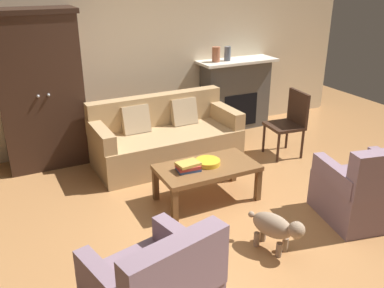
{
  "coord_description": "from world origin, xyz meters",
  "views": [
    {
      "loc": [
        -1.95,
        -3.2,
        2.4
      ],
      "look_at": [
        0.02,
        0.77,
        0.55
      ],
      "focal_mm": 38.99,
      "sensor_mm": 36.0,
      "label": 1
    }
  ],
  "objects_px": {
    "coffee_table": "(207,170)",
    "fireplace": "(235,94)",
    "fruit_bowl": "(208,162)",
    "armchair_near_right": "(364,192)",
    "mantel_vase_slate": "(227,54)",
    "mantel_vase_terracotta": "(216,54)",
    "armoire": "(40,91)",
    "dog": "(275,227)",
    "couch": "(165,139)",
    "book_stack": "(188,166)",
    "side_chair_wooden": "(290,120)"
  },
  "relations": [
    {
      "from": "coffee_table",
      "to": "fireplace",
      "type": "bearing_deg",
      "value": 50.97
    },
    {
      "from": "fruit_bowl",
      "to": "armchair_near_right",
      "type": "height_order",
      "value": "armchair_near_right"
    },
    {
      "from": "mantel_vase_slate",
      "to": "armchair_near_right",
      "type": "height_order",
      "value": "mantel_vase_slate"
    },
    {
      "from": "coffee_table",
      "to": "mantel_vase_terracotta",
      "type": "distance_m",
      "value": 2.35
    },
    {
      "from": "fruit_bowl",
      "to": "mantel_vase_slate",
      "type": "height_order",
      "value": "mantel_vase_slate"
    },
    {
      "from": "coffee_table",
      "to": "armchair_near_right",
      "type": "xyz_separation_m",
      "value": [
        1.25,
        -1.06,
        -0.05
      ]
    },
    {
      "from": "armoire",
      "to": "dog",
      "type": "bearing_deg",
      "value": -61.82
    },
    {
      "from": "armchair_near_right",
      "to": "dog",
      "type": "relative_size",
      "value": 1.68
    },
    {
      "from": "couch",
      "to": "dog",
      "type": "height_order",
      "value": "couch"
    },
    {
      "from": "armoire",
      "to": "armchair_near_right",
      "type": "relative_size",
      "value": 2.19
    },
    {
      "from": "armchair_near_right",
      "to": "fireplace",
      "type": "bearing_deg",
      "value": 84.71
    },
    {
      "from": "fruit_bowl",
      "to": "book_stack",
      "type": "height_order",
      "value": "book_stack"
    },
    {
      "from": "side_chair_wooden",
      "to": "mantel_vase_slate",
      "type": "bearing_deg",
      "value": 102.57
    },
    {
      "from": "armchair_near_right",
      "to": "couch",
      "type": "bearing_deg",
      "value": 119.6
    },
    {
      "from": "armchair_near_right",
      "to": "side_chair_wooden",
      "type": "bearing_deg",
      "value": 77.52
    },
    {
      "from": "armoire",
      "to": "mantel_vase_terracotta",
      "type": "distance_m",
      "value": 2.58
    },
    {
      "from": "armchair_near_right",
      "to": "side_chair_wooden",
      "type": "xyz_separation_m",
      "value": [
        0.37,
        1.68,
        0.2
      ]
    },
    {
      "from": "couch",
      "to": "mantel_vase_terracotta",
      "type": "bearing_deg",
      "value": 31.56
    },
    {
      "from": "dog",
      "to": "book_stack",
      "type": "bearing_deg",
      "value": 108.29
    },
    {
      "from": "couch",
      "to": "mantel_vase_terracotta",
      "type": "relative_size",
      "value": 8.64
    },
    {
      "from": "fireplace",
      "to": "side_chair_wooden",
      "type": "bearing_deg",
      "value": -85.56
    },
    {
      "from": "book_stack",
      "to": "couch",
      "type": "bearing_deg",
      "value": 78.98
    },
    {
      "from": "fruit_bowl",
      "to": "dog",
      "type": "distance_m",
      "value": 1.14
    },
    {
      "from": "fireplace",
      "to": "dog",
      "type": "height_order",
      "value": "fireplace"
    },
    {
      "from": "mantel_vase_slate",
      "to": "armchair_near_right",
      "type": "distance_m",
      "value": 3.06
    },
    {
      "from": "mantel_vase_slate",
      "to": "fruit_bowl",
      "type": "bearing_deg",
      "value": -125.74
    },
    {
      "from": "fireplace",
      "to": "mantel_vase_terracotta",
      "type": "relative_size",
      "value": 5.62
    },
    {
      "from": "mantel_vase_terracotta",
      "to": "armchair_near_right",
      "type": "relative_size",
      "value": 0.25
    },
    {
      "from": "mantel_vase_terracotta",
      "to": "armchair_near_right",
      "type": "distance_m",
      "value": 3.07
    },
    {
      "from": "book_stack",
      "to": "fruit_bowl",
      "type": "bearing_deg",
      "value": 8.32
    },
    {
      "from": "armchair_near_right",
      "to": "armoire",
      "type": "bearing_deg",
      "value": 133.08
    },
    {
      "from": "dog",
      "to": "fireplace",
      "type": "bearing_deg",
      "value": 64.72
    },
    {
      "from": "coffee_table",
      "to": "fruit_bowl",
      "type": "relative_size",
      "value": 3.98
    },
    {
      "from": "fireplace",
      "to": "mantel_vase_slate",
      "type": "distance_m",
      "value": 0.68
    },
    {
      "from": "couch",
      "to": "book_stack",
      "type": "distance_m",
      "value": 1.2
    },
    {
      "from": "mantel_vase_slate",
      "to": "armchair_near_right",
      "type": "bearing_deg",
      "value": -91.81
    },
    {
      "from": "fruit_bowl",
      "to": "side_chair_wooden",
      "type": "height_order",
      "value": "side_chair_wooden"
    },
    {
      "from": "coffee_table",
      "to": "side_chair_wooden",
      "type": "xyz_separation_m",
      "value": [
        1.62,
        0.61,
        0.15
      ]
    },
    {
      "from": "fireplace",
      "to": "dog",
      "type": "distance_m",
      "value": 3.3
    },
    {
      "from": "couch",
      "to": "side_chair_wooden",
      "type": "bearing_deg",
      "value": -18.37
    },
    {
      "from": "fireplace",
      "to": "armoire",
      "type": "xyz_separation_m",
      "value": [
        -2.95,
        -0.08,
        0.43
      ]
    },
    {
      "from": "mantel_vase_terracotta",
      "to": "dog",
      "type": "xyz_separation_m",
      "value": [
        -1.02,
        -2.95,
        -0.99
      ]
    },
    {
      "from": "coffee_table",
      "to": "mantel_vase_slate",
      "type": "relative_size",
      "value": 5.14
    },
    {
      "from": "book_stack",
      "to": "mantel_vase_terracotta",
      "type": "relative_size",
      "value": 1.16
    },
    {
      "from": "armoire",
      "to": "couch",
      "type": "height_order",
      "value": "armoire"
    },
    {
      "from": "couch",
      "to": "armoire",
      "type": "bearing_deg",
      "value": 155.47
    },
    {
      "from": "couch",
      "to": "coffee_table",
      "type": "height_order",
      "value": "couch"
    },
    {
      "from": "dog",
      "to": "armoire",
      "type": "bearing_deg",
      "value": 118.18
    },
    {
      "from": "mantel_vase_slate",
      "to": "fireplace",
      "type": "bearing_deg",
      "value": 5.69
    },
    {
      "from": "side_chair_wooden",
      "to": "dog",
      "type": "distance_m",
      "value": 2.28
    }
  ]
}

